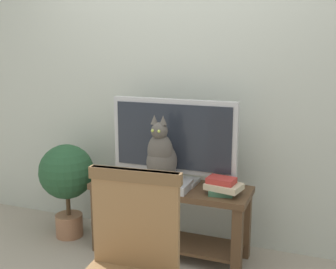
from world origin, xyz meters
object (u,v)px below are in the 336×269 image
(tv_stand, at_px, (170,208))
(book_stack, at_px, (222,186))
(tv, at_px, (174,139))
(media_box, at_px, (161,184))
(wooden_chair, at_px, (127,262))
(potted_plant, at_px, (67,177))
(cat, at_px, (161,156))

(tv_stand, xyz_separation_m, book_stack, (0.41, -0.05, 0.24))
(tv, distance_m, media_box, 0.34)
(wooden_chair, height_order, potted_plant, wooden_chair)
(cat, height_order, book_stack, cat)
(tv, height_order, potted_plant, tv)
(potted_plant, bearing_deg, wooden_chair, -45.20)
(wooden_chair, height_order, book_stack, wooden_chair)
(media_box, bearing_deg, tv_stand, 67.12)
(tv_stand, relative_size, media_box, 2.88)
(tv, height_order, book_stack, tv)
(book_stack, distance_m, potted_plant, 1.31)
(wooden_chair, distance_m, potted_plant, 1.58)
(cat, relative_size, potted_plant, 0.62)
(media_box, height_order, cat, cat)
(tv_stand, height_order, book_stack, book_stack)
(tv_stand, bearing_deg, wooden_chair, -79.43)
(cat, relative_size, wooden_chair, 0.49)
(cat, bearing_deg, potted_plant, 174.57)
(tv_stand, bearing_deg, cat, -109.60)
(cat, xyz_separation_m, wooden_chair, (0.25, -1.04, -0.24))
(media_box, bearing_deg, potted_plant, 175.46)
(tv, relative_size, cat, 1.97)
(media_box, distance_m, cat, 0.22)
(book_stack, height_order, potted_plant, potted_plant)
(cat, bearing_deg, tv, 77.60)
(cat, xyz_separation_m, potted_plant, (-0.86, 0.08, -0.28))
(wooden_chair, bearing_deg, cat, 103.50)
(tv_stand, height_order, cat, cat)
(book_stack, bearing_deg, media_box, -175.32)
(tv_stand, relative_size, wooden_chair, 1.21)
(media_box, distance_m, book_stack, 0.45)
(tv_stand, xyz_separation_m, tv, (0.00, 0.06, 0.52))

